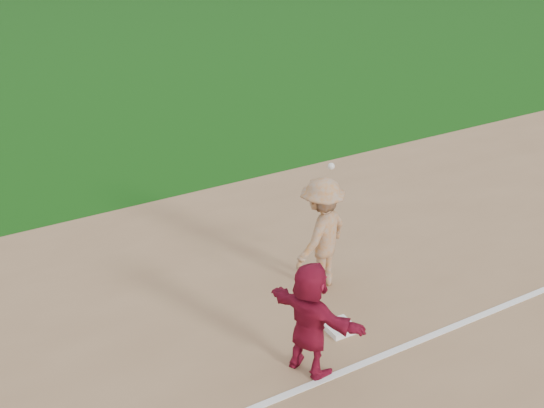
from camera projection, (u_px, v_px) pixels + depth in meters
ground at (328, 332)px, 9.24m from camera, size 160.00×160.00×0.00m
foul_line at (364, 363)px, 8.60m from camera, size 60.00×0.10×0.01m
first_base at (340, 327)px, 9.22m from camera, size 0.38×0.38×0.08m
base_runner at (310, 319)px, 8.18m from camera, size 0.87×1.47×1.51m
first_base_play at (321, 235)px, 9.85m from camera, size 1.30×1.07×2.22m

